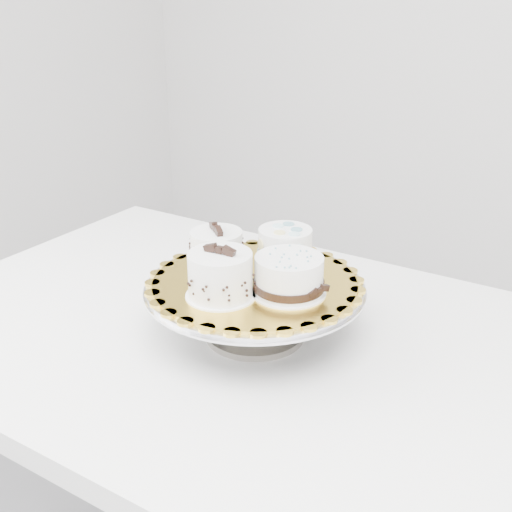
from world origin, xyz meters
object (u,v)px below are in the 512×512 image
Objects in this scene: cake_banded at (217,251)px; cake_dots at (285,247)px; cake_swirl at (220,276)px; cake_ribbon at (289,277)px; table at (240,360)px; cake_stand at (255,300)px; cake_board at (255,282)px.

cake_dots is at bearing 73.90° from cake_banded.
cake_swirl reaches higher than cake_ribbon.
table is 3.48× the size of cake_stand.
cake_swirl is 0.93× the size of cake_banded.
table is 0.24m from cake_dots.
cake_dots is at bearing 86.68° from cake_board.
cake_banded is 1.02× the size of cake_dots.
cake_banded is (-0.09, 0.00, 0.07)m from cake_stand.
cake_ribbon is (0.17, -0.01, -0.00)m from cake_banded.
cake_banded is at bearing -171.00° from cake_ribbon.
cake_stand is 0.12m from cake_dots.
cake_stand is 0.11m from cake_swirl.
cake_stand is 3.20× the size of cake_swirl.
cake_swirl is (0.03, -0.09, 0.22)m from table.
cake_ribbon is at bearing -28.11° from cake_dots.
table is at bearing 98.39° from cake_swirl.
cake_stand is 2.83× the size of cake_ribbon.
cake_board is (0.00, 0.00, 0.04)m from cake_stand.
cake_board is 0.08m from cake_ribbon.
cake_ribbon is (0.08, -0.00, 0.03)m from cake_board.
table is 0.15m from cake_stand.
cake_banded is (-0.09, 0.00, 0.04)m from cake_board.
cake_swirl is at bearing -13.37° from cake_banded.
cake_stand is at bearing 30.85° from cake_banded.
cake_dots is (0.10, 0.08, 0.00)m from cake_banded.
cake_swirl reaches higher than cake_banded.
table is 3.77× the size of cake_board.
cake_swirl reaches higher than table.
cake_board is at bearing -7.86° from table.
cake_stand is 1.09× the size of cake_board.
cake_board reaches higher than table.
cake_stand is 0.12m from cake_banded.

